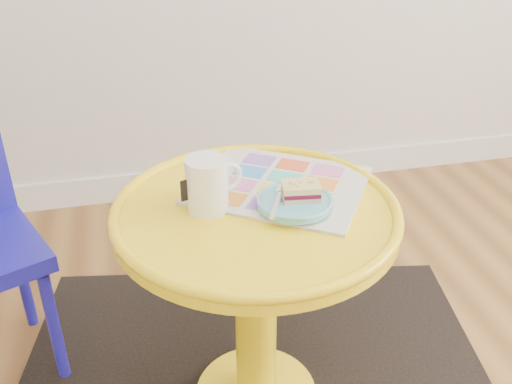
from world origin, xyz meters
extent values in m
cube|color=white|center=(0.00, 1.99, 0.06)|extent=(4.00, 0.02, 0.12)
cylinder|color=yellow|center=(-0.35, 0.83, 0.30)|extent=(0.10, 0.10, 0.54)
cylinder|color=yellow|center=(-0.35, 0.83, 0.58)|extent=(0.63, 0.63, 0.03)
cylinder|color=#1F1BB1|center=(-0.85, 1.02, 0.18)|extent=(0.03, 0.03, 0.35)
cylinder|color=#1F1BB1|center=(-0.96, 1.27, 0.18)|extent=(0.03, 0.03, 0.35)
cube|color=silver|center=(-0.27, 0.91, 0.60)|extent=(0.49, 0.47, 0.01)
cylinder|color=white|center=(-0.45, 0.85, 0.65)|extent=(0.09, 0.09, 0.12)
torus|color=white|center=(-0.40, 0.86, 0.66)|extent=(0.07, 0.03, 0.07)
cylinder|color=#D1B78C|center=(-0.45, 0.85, 0.71)|extent=(0.08, 0.08, 0.01)
cylinder|color=#61B7CE|center=(-0.27, 0.80, 0.60)|extent=(0.06, 0.06, 0.01)
cylinder|color=#61B7CE|center=(-0.27, 0.80, 0.61)|extent=(0.16, 0.16, 0.01)
cube|color=#D3BC8C|center=(-0.26, 0.80, 0.63)|extent=(0.09, 0.06, 0.01)
cube|color=maroon|center=(-0.26, 0.80, 0.64)|extent=(0.09, 0.06, 0.01)
cube|color=#EADB8C|center=(-0.26, 0.80, 0.65)|extent=(0.09, 0.06, 0.01)
cube|color=silver|center=(-0.32, 0.78, 0.62)|extent=(0.06, 0.11, 0.00)
cube|color=silver|center=(-0.29, 0.85, 0.62)|extent=(0.03, 0.04, 0.00)
camera|label=1|loc=(-0.59, -0.21, 1.23)|focal=40.00mm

